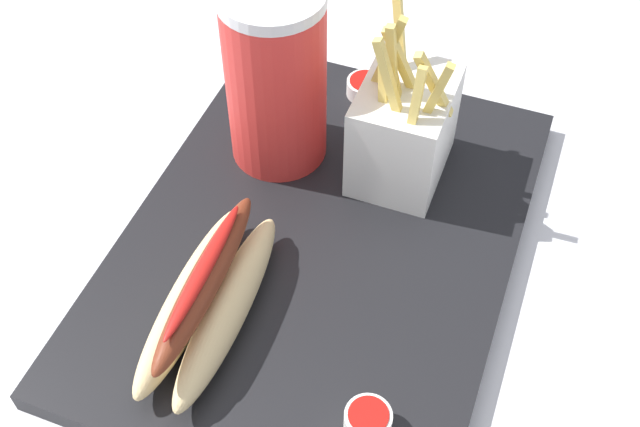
% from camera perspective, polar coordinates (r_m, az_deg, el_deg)
% --- Properties ---
extents(ground_plane, '(2.40, 2.40, 0.02)m').
position_cam_1_polar(ground_plane, '(0.70, 0.00, -3.17)').
color(ground_plane, silver).
extents(food_tray, '(0.43, 0.31, 0.02)m').
position_cam_1_polar(food_tray, '(0.68, 0.00, -2.16)').
color(food_tray, black).
rests_on(food_tray, ground_plane).
extents(soda_cup, '(0.09, 0.09, 0.25)m').
position_cam_1_polar(soda_cup, '(0.69, -3.14, 9.59)').
color(soda_cup, red).
rests_on(soda_cup, food_tray).
extents(fries_basket, '(0.10, 0.08, 0.16)m').
position_cam_1_polar(fries_basket, '(0.70, 5.90, 6.01)').
color(fries_basket, white).
rests_on(fries_basket, food_tray).
extents(hot_dog_1, '(0.18, 0.07, 0.06)m').
position_cam_1_polar(hot_dog_1, '(0.62, -7.88, -5.91)').
color(hot_dog_1, '#E5C689').
rests_on(hot_dog_1, food_tray).
extents(ketchup_cup_1, '(0.03, 0.03, 0.02)m').
position_cam_1_polar(ketchup_cup_1, '(0.57, 3.39, -14.41)').
color(ketchup_cup_1, white).
rests_on(ketchup_cup_1, food_tray).
extents(ketchup_cup_2, '(0.04, 0.04, 0.02)m').
position_cam_1_polar(ketchup_cup_2, '(0.80, 3.23, 8.94)').
color(ketchup_cup_2, white).
rests_on(ketchup_cup_2, food_tray).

